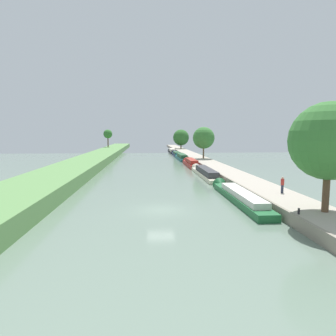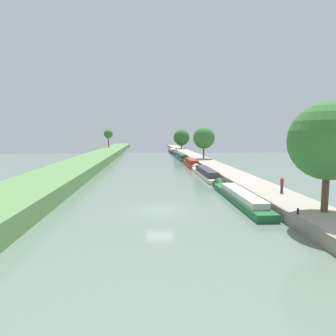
{
  "view_description": "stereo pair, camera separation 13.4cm",
  "coord_description": "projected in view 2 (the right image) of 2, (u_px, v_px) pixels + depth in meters",
  "views": [
    {
      "loc": [
        -1.3,
        -26.84,
        6.99
      ],
      "look_at": [
        2.48,
        24.63,
        1.0
      ],
      "focal_mm": 32.0,
      "sensor_mm": 36.0,
      "label": 1
    },
    {
      "loc": [
        -1.17,
        -26.85,
        6.99
      ],
      "look_at": [
        2.48,
        24.63,
        1.0
      ],
      "focal_mm": 32.0,
      "sensor_mm": 36.0,
      "label": 2
    }
  ],
  "objects": [
    {
      "name": "tree_rightbank_midfar",
      "position": [
        181.0,
        138.0,
        118.34
      ],
      "size": [
        6.29,
        6.29,
        7.53
      ],
      "color": "brown",
      "rests_on": "right_towpath"
    },
    {
      "name": "tree_leftbank_downstream",
      "position": [
        108.0,
        134.0,
        115.17
      ],
      "size": [
        3.4,
        3.4,
        6.74
      ],
      "color": "brown",
      "rests_on": "left_grassy_bank"
    },
    {
      "name": "narrowboat_black",
      "position": [
        172.0,
        151.0,
        108.88
      ],
      "size": [
        2.06,
        14.87,
        2.14
      ],
      "color": "black",
      "rests_on": "ground_plane"
    },
    {
      "name": "mooring_bollard_far",
      "position": [
        176.0,
        148.0,
        115.33
      ],
      "size": [
        0.16,
        0.16,
        0.45
      ],
      "color": "black",
      "rests_on": "right_towpath"
    },
    {
      "name": "stone_quay",
      "position": [
        263.0,
        203.0,
        28.11
      ],
      "size": [
        0.25,
        260.0,
        1.02
      ],
      "color": "gray",
      "rests_on": "ground_plane"
    },
    {
      "name": "tree_rightbank_near",
      "position": [
        328.0,
        141.0,
        22.47
      ],
      "size": [
        5.92,
        5.92,
        8.42
      ],
      "color": "brown",
      "rests_on": "right_towpath"
    },
    {
      "name": "ground_plane",
      "position": [
        160.0,
        210.0,
        27.49
      ],
      "size": [
        160.0,
        160.0,
        0.0
      ],
      "primitive_type": "plane",
      "color": "slate"
    },
    {
      "name": "narrowboat_green",
      "position": [
        237.0,
        196.0,
        31.31
      ],
      "size": [
        1.87,
        16.14,
        1.79
      ],
      "color": "#1E6033",
      "rests_on": "ground_plane"
    },
    {
      "name": "tree_rightbank_midnear",
      "position": [
        204.0,
        138.0,
        71.34
      ],
      "size": [
        5.18,
        5.18,
        7.53
      ],
      "color": "brown",
      "rests_on": "right_towpath"
    },
    {
      "name": "narrowboat_navy",
      "position": [
        177.0,
        154.0,
        95.24
      ],
      "size": [
        2.05,
        13.04,
        1.95
      ],
      "color": "#141E42",
      "rests_on": "ground_plane"
    },
    {
      "name": "narrowboat_red",
      "position": [
        191.0,
        163.0,
        64.22
      ],
      "size": [
        1.87,
        13.4,
        2.1
      ],
      "color": "maroon",
      "rests_on": "ground_plane"
    },
    {
      "name": "narrowboat_teal",
      "position": [
        182.0,
        157.0,
        80.39
      ],
      "size": [
        2.04,
        15.44,
        2.2
      ],
      "color": "#195B60",
      "rests_on": "ground_plane"
    },
    {
      "name": "left_grassy_bank",
      "position": [
        6.0,
        203.0,
        26.43
      ],
      "size": [
        7.67,
        260.0,
        1.72
      ],
      "color": "#5B894C",
      "rests_on": "ground_plane"
    },
    {
      "name": "right_towpath",
      "position": [
        286.0,
        203.0,
        28.27
      ],
      "size": [
        4.35,
        260.0,
        0.97
      ],
      "color": "#A89E8E",
      "rests_on": "ground_plane"
    },
    {
      "name": "mooring_bollard_near",
      "position": [
        298.0,
        211.0,
        22.37
      ],
      "size": [
        0.16,
        0.16,
        0.45
      ],
      "color": "black",
      "rests_on": "right_towpath"
    },
    {
      "name": "person_walking",
      "position": [
        282.0,
        184.0,
        30.29
      ],
      "size": [
        0.34,
        0.34,
        1.66
      ],
      "color": "#282D42",
      "rests_on": "right_towpath"
    },
    {
      "name": "narrowboat_cream",
      "position": [
        205.0,
        172.0,
        49.2
      ],
      "size": [
        1.94,
        17.12,
        2.07
      ],
      "color": "beige",
      "rests_on": "ground_plane"
    }
  ]
}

